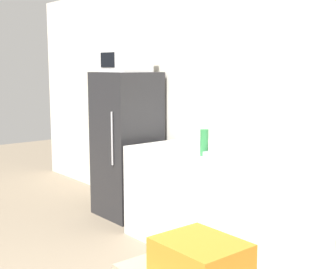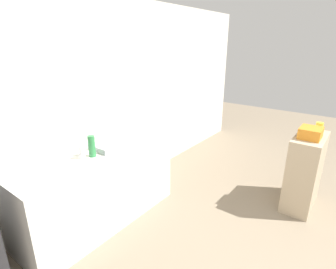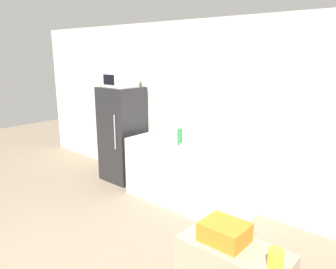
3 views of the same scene
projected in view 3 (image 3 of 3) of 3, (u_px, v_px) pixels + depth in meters
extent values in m
cube|color=silver|center=(204.00, 112.00, 4.78)|extent=(8.00, 0.06, 2.60)
cube|color=#232326|center=(122.00, 134.00, 5.54)|extent=(0.64, 0.58, 1.60)
cylinder|color=#B7B7BC|center=(115.00, 132.00, 5.18)|extent=(0.02, 0.02, 0.56)
cube|color=white|center=(120.00, 79.00, 5.32)|extent=(0.48, 0.39, 0.26)
cube|color=black|center=(109.00, 80.00, 5.20)|extent=(0.26, 0.01, 0.16)
cube|color=silver|center=(188.00, 175.00, 4.69)|extent=(1.89, 0.69, 0.89)
cube|color=#9EA3A8|center=(198.00, 146.00, 4.43)|extent=(0.38, 0.30, 0.06)
cylinder|color=#2D7F42|center=(180.00, 137.00, 4.55)|extent=(0.07, 0.07, 0.23)
cylinder|color=silver|center=(176.00, 138.00, 4.66)|extent=(0.06, 0.06, 0.14)
cube|color=orange|center=(225.00, 232.00, 2.10)|extent=(0.29, 0.24, 0.13)
cylinder|color=yellow|center=(276.00, 259.00, 1.85)|extent=(0.09, 0.09, 0.11)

